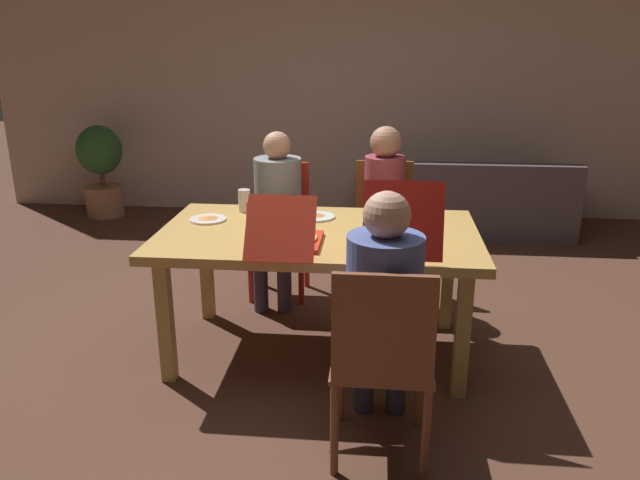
# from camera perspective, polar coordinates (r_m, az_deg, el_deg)

# --- Properties ---
(ground_plane) EXTENTS (20.00, 20.00, 0.00)m
(ground_plane) POSITION_cam_1_polar(r_m,az_deg,el_deg) (3.87, -0.15, -10.16)
(ground_plane) COLOR #543326
(back_wall) EXTENTS (7.68, 0.12, 2.64)m
(back_wall) POSITION_cam_1_polar(r_m,az_deg,el_deg) (6.65, 2.75, 13.78)
(back_wall) COLOR beige
(back_wall) RESTS_ON ground
(dining_table) EXTENTS (1.83, 1.06, 0.77)m
(dining_table) POSITION_cam_1_polar(r_m,az_deg,el_deg) (3.59, -0.16, -0.37)
(dining_table) COLOR tan
(dining_table) RESTS_ON ground
(chair_0) EXTENTS (0.42, 0.39, 0.97)m
(chair_0) POSITION_cam_1_polar(r_m,az_deg,el_deg) (4.58, -3.64, 1.58)
(chair_0) COLOR #B72C1E
(chair_0) RESTS_ON ground
(person_0) EXTENTS (0.33, 0.53, 1.21)m
(person_0) POSITION_cam_1_polar(r_m,az_deg,el_deg) (4.39, -3.98, 3.36)
(person_0) COLOR #43394E
(person_0) RESTS_ON ground
(chair_1) EXTENTS (0.44, 0.45, 0.97)m
(chair_1) POSITION_cam_1_polar(r_m,az_deg,el_deg) (4.58, 5.83, 1.48)
(chair_1) COLOR brown
(chair_1) RESTS_ON ground
(person_1) EXTENTS (0.29, 0.51, 1.25)m
(person_1) POSITION_cam_1_polar(r_m,az_deg,el_deg) (4.37, 5.91, 3.48)
(person_1) COLOR #2D2D37
(person_1) RESTS_ON ground
(chair_2) EXTENTS (0.44, 0.46, 0.96)m
(chair_2) POSITION_cam_1_polar(r_m,az_deg,el_deg) (2.71, 5.75, -10.61)
(chair_2) COLOR brown
(chair_2) RESTS_ON ground
(person_2) EXTENTS (0.33, 0.52, 1.24)m
(person_2) POSITION_cam_1_polar(r_m,az_deg,el_deg) (2.76, 5.88, -5.61)
(person_2) COLOR #312E49
(person_2) RESTS_ON ground
(pizza_box_0) EXTENTS (0.39, 0.49, 0.40)m
(pizza_box_0) POSITION_cam_1_polar(r_m,az_deg,el_deg) (3.27, 7.47, 0.09)
(pizza_box_0) COLOR red
(pizza_box_0) RESTS_ON dining_table
(pizza_box_1) EXTENTS (0.35, 0.55, 0.31)m
(pizza_box_1) POSITION_cam_1_polar(r_m,az_deg,el_deg) (3.29, -3.02, 0.18)
(pizza_box_1) COLOR red
(pizza_box_1) RESTS_ON dining_table
(plate_0) EXTENTS (0.24, 0.24, 0.01)m
(plate_0) POSITION_cam_1_polar(r_m,az_deg,el_deg) (3.89, 6.65, 2.29)
(plate_0) COLOR white
(plate_0) RESTS_ON dining_table
(plate_1) EXTENTS (0.23, 0.23, 0.03)m
(plate_1) POSITION_cam_1_polar(r_m,az_deg,el_deg) (3.83, -0.33, 2.22)
(plate_1) COLOR white
(plate_1) RESTS_ON dining_table
(plate_2) EXTENTS (0.22, 0.22, 0.03)m
(plate_2) POSITION_cam_1_polar(r_m,az_deg,el_deg) (3.83, -10.28, 1.95)
(plate_2) COLOR white
(plate_2) RESTS_ON dining_table
(drinking_glass_0) EXTENTS (0.06, 0.06, 0.14)m
(drinking_glass_0) POSITION_cam_1_polar(r_m,az_deg,el_deg) (3.72, 9.26, 2.43)
(drinking_glass_0) COLOR silver
(drinking_glass_0) RESTS_ON dining_table
(drinking_glass_1) EXTENTS (0.08, 0.08, 0.14)m
(drinking_glass_1) POSITION_cam_1_polar(r_m,az_deg,el_deg) (3.97, -6.98, 3.62)
(drinking_glass_1) COLOR silver
(drinking_glass_1) RESTS_ON dining_table
(drinking_glass_2) EXTENTS (0.07, 0.07, 0.13)m
(drinking_glass_2) POSITION_cam_1_polar(r_m,az_deg,el_deg) (3.81, -4.29, 2.92)
(drinking_glass_2) COLOR silver
(drinking_glass_2) RESTS_ON dining_table
(drinking_glass_3) EXTENTS (0.07, 0.07, 0.12)m
(drinking_glass_3) POSITION_cam_1_polar(r_m,az_deg,el_deg) (3.77, -6.28, 2.67)
(drinking_glass_3) COLOR #B54935
(drinking_glass_3) RESTS_ON dining_table
(couch) EXTENTS (2.05, 0.81, 0.73)m
(couch) POSITION_cam_1_polar(r_m,az_deg,el_deg) (6.24, 12.99, 3.18)
(couch) COLOR #4E4349
(couch) RESTS_ON ground
(potted_plant) EXTENTS (0.46, 0.46, 0.96)m
(potted_plant) POSITION_cam_1_polar(r_m,az_deg,el_deg) (6.96, -19.52, 6.44)
(potted_plant) COLOR #AF765B
(potted_plant) RESTS_ON ground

